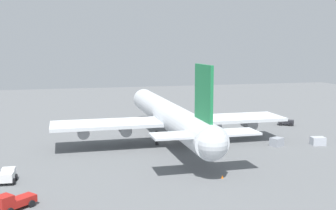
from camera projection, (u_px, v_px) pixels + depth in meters
The scene contains 9 objects.
ground_plane at pixel (168, 141), 93.95m from camera, with size 247.86×247.86×0.00m, color slate.
cargo_airplane at pixel (168, 116), 92.79m from camera, with size 61.96×50.80×18.25m.
catering_truck at pixel (285, 121), 112.52m from camera, with size 3.79×4.56×2.28m.
cargo_loader at pixel (8, 175), 65.38m from camera, with size 3.84×2.66×2.10m.
pushback_tractor at pixel (14, 202), 54.47m from camera, with size 4.83×5.23×2.37m.
cargo_container_fore at pixel (277, 142), 89.33m from camera, with size 2.96×3.21×1.77m.
cargo_container_aft at pixel (318, 141), 90.32m from camera, with size 2.66×3.20×1.71m.
safety_cone_nose at pixel (145, 119), 120.69m from camera, with size 0.46×0.46×0.66m, color orange.
safety_cone_tail at pixel (222, 177), 67.65m from camera, with size 0.40×0.40×0.58m, color orange.
Camera 1 is at (-88.97, 22.81, 21.37)m, focal length 44.70 mm.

